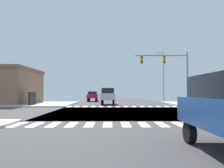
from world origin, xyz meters
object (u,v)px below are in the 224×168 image
object	(u,v)px
traffic_signal_mast	(167,66)
sedan_farside_1	(93,96)
suv_queued_2	(108,95)
pickup_nearside_1	(109,94)
street_lamp	(162,72)

from	to	relation	value
traffic_signal_mast	sedan_farside_1	bearing A→B (deg)	127.18
traffic_signal_mast	sedan_farside_1	xyz separation A→B (m)	(-10.45, 13.78, -3.86)
sedan_farside_1	suv_queued_2	bearing A→B (deg)	107.12
sedan_farside_1	pickup_nearside_1	bearing A→B (deg)	-106.49
pickup_nearside_1	sedan_farside_1	size ratio (longest dim) A/B	1.19
street_lamp	pickup_nearside_1	bearing A→B (deg)	130.33
traffic_signal_mast	pickup_nearside_1	bearing A→B (deg)	107.31
street_lamp	suv_queued_2	world-z (taller)	street_lamp
suv_queued_2	street_lamp	bearing A→B (deg)	-139.57
street_lamp	suv_queued_2	distance (m)	13.45
traffic_signal_mast	street_lamp	size ratio (longest dim) A/B	0.75
traffic_signal_mast	pickup_nearside_1	size ratio (longest dim) A/B	1.32
street_lamp	traffic_signal_mast	bearing A→B (deg)	-100.67
sedan_farside_1	suv_queued_2	distance (m)	10.19
traffic_signal_mast	sedan_farside_1	distance (m)	17.73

